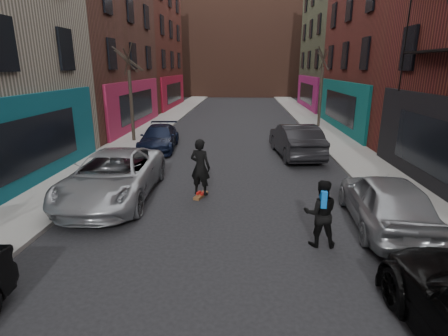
# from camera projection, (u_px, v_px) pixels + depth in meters

# --- Properties ---
(sidewalk_left) EXTENTS (2.50, 84.00, 0.13)m
(sidewalk_left) POSITION_uv_depth(u_px,v_px,m) (172.00, 115.00, 32.98)
(sidewalk_left) COLOR gray
(sidewalk_left) RESTS_ON ground
(sidewalk_right) EXTENTS (2.50, 84.00, 0.13)m
(sidewalk_right) POSITION_uv_depth(u_px,v_px,m) (306.00, 116.00, 32.30)
(sidewalk_right) COLOR gray
(sidewalk_right) RESTS_ON ground
(building_far) EXTENTS (40.00, 10.00, 14.00)m
(building_far) POSITION_uv_depth(u_px,v_px,m) (242.00, 50.00, 55.64)
(building_far) COLOR #47281E
(building_far) RESTS_ON ground
(tree_left_far) EXTENTS (2.00, 2.00, 6.50)m
(tree_left_far) POSITION_uv_depth(u_px,v_px,m) (130.00, 86.00, 20.55)
(tree_left_far) COLOR black
(tree_left_far) RESTS_ON sidewalk_left
(tree_right_far) EXTENTS (2.00, 2.00, 6.80)m
(tree_right_far) POSITION_uv_depth(u_px,v_px,m) (322.00, 80.00, 25.58)
(tree_right_far) COLOR black
(tree_right_far) RESTS_ON sidewalk_right
(parked_left_far) EXTENTS (2.95, 5.98, 1.63)m
(parked_left_far) POSITION_uv_depth(u_px,v_px,m) (113.00, 176.00, 12.11)
(parked_left_far) COLOR #979A9F
(parked_left_far) RESTS_ON ground
(parked_left_end) EXTENTS (2.21, 4.70, 1.33)m
(parked_left_end) POSITION_uv_depth(u_px,v_px,m) (159.00, 138.00, 19.41)
(parked_left_end) COLOR black
(parked_left_end) RESTS_ON ground
(parked_right_far) EXTENTS (2.19, 4.78, 1.59)m
(parked_right_far) POSITION_uv_depth(u_px,v_px,m) (386.00, 201.00, 9.92)
(parked_right_far) COLOR gray
(parked_right_far) RESTS_ON ground
(parked_right_end) EXTENTS (2.38, 5.31, 1.69)m
(parked_right_end) POSITION_uv_depth(u_px,v_px,m) (296.00, 140.00, 17.91)
(parked_right_end) COLOR black
(parked_right_end) RESTS_ON ground
(skateboard) EXTENTS (0.46, 0.83, 0.10)m
(skateboard) POSITION_uv_depth(u_px,v_px,m) (201.00, 195.00, 12.45)
(skateboard) COLOR brown
(skateboard) RESTS_ON ground
(skateboarder) EXTENTS (0.85, 0.69, 2.01)m
(skateboarder) POSITION_uv_depth(u_px,v_px,m) (200.00, 167.00, 12.15)
(skateboarder) COLOR black
(skateboarder) RESTS_ON skateboard
(pedestrian) EXTENTS (0.88, 0.70, 1.77)m
(pedestrian) POSITION_uv_depth(u_px,v_px,m) (320.00, 213.00, 8.86)
(pedestrian) COLOR black
(pedestrian) RESTS_ON ground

